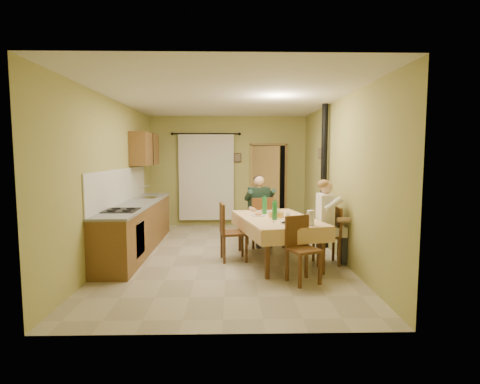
{
  "coord_description": "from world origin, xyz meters",
  "views": [
    {
      "loc": [
        0.1,
        -6.66,
        1.83
      ],
      "look_at": [
        0.25,
        0.1,
        1.15
      ],
      "focal_mm": 28.0,
      "sensor_mm": 36.0,
      "label": 1
    }
  ],
  "objects_px": {
    "chair_left": "(233,244)",
    "man_right": "(327,212)",
    "dining_table": "(277,239)",
    "chair_near": "(303,263)",
    "stove_flue": "(323,196)",
    "chair_right": "(327,247)",
    "chair_far": "(259,232)",
    "man_far": "(259,203)"
  },
  "relations": [
    {
      "from": "chair_left",
      "to": "man_right",
      "type": "xyz_separation_m",
      "value": [
        1.57,
        -0.25,
        0.59
      ]
    },
    {
      "from": "dining_table",
      "to": "chair_near",
      "type": "bearing_deg",
      "value": -90.01
    },
    {
      "from": "dining_table",
      "to": "stove_flue",
      "type": "xyz_separation_m",
      "value": [
        1.03,
        0.99,
        0.65
      ]
    },
    {
      "from": "chair_right",
      "to": "stove_flue",
      "type": "height_order",
      "value": "stove_flue"
    },
    {
      "from": "man_right",
      "to": "stove_flue",
      "type": "bearing_deg",
      "value": -11.27
    },
    {
      "from": "chair_near",
      "to": "chair_right",
      "type": "relative_size",
      "value": 0.99
    },
    {
      "from": "chair_far",
      "to": "stove_flue",
      "type": "height_order",
      "value": "stove_flue"
    },
    {
      "from": "chair_right",
      "to": "chair_left",
      "type": "bearing_deg",
      "value": 80.44
    },
    {
      "from": "dining_table",
      "to": "chair_right",
      "type": "bearing_deg",
      "value": -24.23
    },
    {
      "from": "man_right",
      "to": "man_far",
      "type": "bearing_deg",
      "value": 39.15
    },
    {
      "from": "man_right",
      "to": "chair_near",
      "type": "bearing_deg",
      "value": 147.62
    },
    {
      "from": "chair_near",
      "to": "chair_right",
      "type": "xyz_separation_m",
      "value": [
        0.58,
        0.91,
        0.0
      ]
    },
    {
      "from": "chair_far",
      "to": "chair_right",
      "type": "bearing_deg",
      "value": -64.46
    },
    {
      "from": "dining_table",
      "to": "stove_flue",
      "type": "distance_m",
      "value": 1.56
    },
    {
      "from": "chair_near",
      "to": "chair_left",
      "type": "relative_size",
      "value": 0.95
    },
    {
      "from": "man_right",
      "to": "stove_flue",
      "type": "height_order",
      "value": "stove_flue"
    },
    {
      "from": "chair_right",
      "to": "man_right",
      "type": "xyz_separation_m",
      "value": [
        -0.01,
        -0.0,
        0.59
      ]
    },
    {
      "from": "chair_far",
      "to": "man_far",
      "type": "xyz_separation_m",
      "value": [
        -0.0,
        0.01,
        0.59
      ]
    },
    {
      "from": "stove_flue",
      "to": "chair_far",
      "type": "bearing_deg",
      "value": 176.78
    },
    {
      "from": "man_far",
      "to": "chair_left",
      "type": "bearing_deg",
      "value": -133.03
    },
    {
      "from": "chair_right",
      "to": "man_far",
      "type": "height_order",
      "value": "man_far"
    },
    {
      "from": "chair_right",
      "to": "chair_left",
      "type": "distance_m",
      "value": 1.6
    },
    {
      "from": "man_right",
      "to": "chair_far",
      "type": "bearing_deg",
      "value": 39.37
    },
    {
      "from": "chair_far",
      "to": "chair_right",
      "type": "distance_m",
      "value": 1.61
    },
    {
      "from": "chair_far",
      "to": "man_far",
      "type": "distance_m",
      "value": 0.59
    },
    {
      "from": "chair_left",
      "to": "man_right",
      "type": "distance_m",
      "value": 1.69
    },
    {
      "from": "chair_far",
      "to": "chair_near",
      "type": "distance_m",
      "value": 2.19
    },
    {
      "from": "chair_far",
      "to": "chair_right",
      "type": "xyz_separation_m",
      "value": [
        1.04,
        -1.23,
        -0.0
      ]
    },
    {
      "from": "dining_table",
      "to": "chair_near",
      "type": "height_order",
      "value": "chair_near"
    },
    {
      "from": "chair_right",
      "to": "stove_flue",
      "type": "xyz_separation_m",
      "value": [
        0.21,
        1.16,
        0.73
      ]
    },
    {
      "from": "chair_far",
      "to": "man_right",
      "type": "distance_m",
      "value": 1.71
    },
    {
      "from": "chair_far",
      "to": "man_right",
      "type": "height_order",
      "value": "man_right"
    },
    {
      "from": "man_right",
      "to": "chair_right",
      "type": "bearing_deg",
      "value": -90.0
    },
    {
      "from": "dining_table",
      "to": "chair_right",
      "type": "xyz_separation_m",
      "value": [
        0.82,
        -0.17,
        -0.09
      ]
    },
    {
      "from": "dining_table",
      "to": "chair_far",
      "type": "bearing_deg",
      "value": 89.3
    },
    {
      "from": "chair_right",
      "to": "man_right",
      "type": "distance_m",
      "value": 0.59
    },
    {
      "from": "stove_flue",
      "to": "man_far",
      "type": "bearing_deg",
      "value": 176.14
    },
    {
      "from": "stove_flue",
      "to": "chair_near",
      "type": "bearing_deg",
      "value": -110.78
    },
    {
      "from": "chair_far",
      "to": "chair_left",
      "type": "height_order",
      "value": "chair_left"
    },
    {
      "from": "man_far",
      "to": "stove_flue",
      "type": "relative_size",
      "value": 0.5
    },
    {
      "from": "dining_table",
      "to": "chair_right",
      "type": "height_order",
      "value": "chair_right"
    },
    {
      "from": "dining_table",
      "to": "man_right",
      "type": "distance_m",
      "value": 0.97
    }
  ]
}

